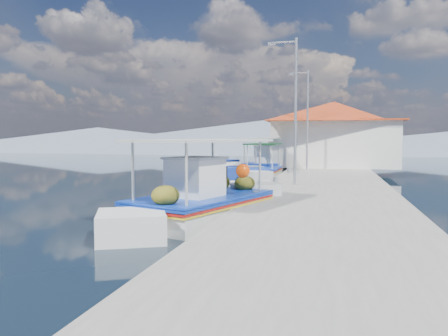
# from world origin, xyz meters

# --- Properties ---
(ground) EXTENTS (160.00, 160.00, 0.00)m
(ground) POSITION_xyz_m (0.00, 0.00, 0.00)
(ground) COLOR black
(ground) RESTS_ON ground
(quay) EXTENTS (5.00, 44.00, 0.50)m
(quay) POSITION_xyz_m (5.90, 6.00, 0.25)
(quay) COLOR gray
(quay) RESTS_ON ground
(bollards) EXTENTS (0.20, 17.20, 0.30)m
(bollards) POSITION_xyz_m (3.80, 5.25, 0.65)
(bollards) COLOR #A5A8AD
(bollards) RESTS_ON quay
(main_caique) EXTENTS (4.10, 7.67, 2.68)m
(main_caique) POSITION_xyz_m (2.36, -4.02, 0.52)
(main_caique) COLOR silver
(main_caique) RESTS_ON ground
(caique_green_canopy) EXTENTS (1.93, 6.23, 2.33)m
(caique_green_canopy) POSITION_xyz_m (2.10, 9.96, 0.35)
(caique_green_canopy) COLOR silver
(caique_green_canopy) RESTS_ON ground
(caique_blue_hull) EXTENTS (3.02, 6.53, 1.20)m
(caique_blue_hull) POSITION_xyz_m (-0.50, 11.15, 0.32)
(caique_blue_hull) COLOR #1B3CA6
(caique_blue_hull) RESTS_ON ground
(caique_far) EXTENTS (3.97, 7.32, 2.72)m
(caique_far) POSITION_xyz_m (1.99, 13.00, 0.50)
(caique_far) COLOR silver
(caique_far) RESTS_ON ground
(harbor_building) EXTENTS (10.49, 10.49, 4.40)m
(harbor_building) POSITION_xyz_m (6.20, 15.00, 2.78)
(harbor_building) COLOR silver
(harbor_building) RESTS_ON quay
(lamp_post_near) EXTENTS (1.21, 0.14, 6.00)m
(lamp_post_near) POSITION_xyz_m (4.51, 2.00, 3.85)
(lamp_post_near) COLOR #A5A8AD
(lamp_post_near) RESTS_ON quay
(lamp_post_far) EXTENTS (1.21, 0.14, 6.00)m
(lamp_post_far) POSITION_xyz_m (4.51, 11.00, 3.85)
(lamp_post_far) COLOR #A5A8AD
(lamp_post_far) RESTS_ON quay
(mountain_ridge) EXTENTS (171.40, 96.00, 5.50)m
(mountain_ridge) POSITION_xyz_m (6.54, 56.00, 2.04)
(mountain_ridge) COLOR slate
(mountain_ridge) RESTS_ON ground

